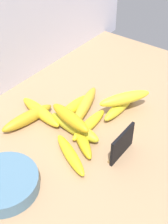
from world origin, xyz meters
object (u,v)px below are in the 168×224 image
Objects in this scene: banana_1 at (84,105)px; banana_3 at (120,107)px; banana_5 at (89,125)px; chalkboard_sign at (122,145)px; banana_8 at (82,140)px; banana_6 at (70,154)px; banana_2 at (28,118)px; banana_7 at (40,112)px; banana_4 at (74,127)px; banana_9 at (70,118)px; banana_10 at (125,98)px; fruit_bowl at (4,183)px; banana_0 at (74,107)px.

banana_1 is 11.78cm from banana_3.
banana_3 is 13.59cm from banana_5.
chalkboard_sign is 0.72× the size of banana_8.
banana_3 is at bearing -2.48° from banana_8.
banana_2 is at bearing 79.64° from banana_6.
banana_2 is 0.98× the size of banana_7.
banana_1 is 1.24× the size of banana_5.
banana_9 is at bearing 143.16° from banana_4.
banana_6 is (-13.09, -3.11, -0.03)cm from banana_5.
banana_10 is (0.48, -1.22, 3.72)cm from banana_3.
banana_6 is at bearing -100.36° from banana_2.
banana_3 is at bearing -12.73° from banana_5.
banana_9 is 20.20cm from banana_10.
banana_1 is 1.11× the size of banana_2.
banana_4 is 13.55cm from banana_7.
banana_1 is 15.91cm from banana_8.
chalkboard_sign reaches higher than fruit_bowl.
chalkboard_sign is 16.34cm from banana_4.
banana_0 and banana_7 have the same top height.
banana_0 is 9.73cm from banana_5.
fruit_bowl is (-27.81, 17.53, -1.85)cm from chalkboard_sign.
banana_2 is at bearing 110.11° from banana_4.
banana_8 is (-19.84, 0.86, -0.17)cm from banana_3.
banana_5 is 0.99× the size of banana_6.
banana_1 is 11.41cm from banana_4.
banana_9 is (-0.26, -12.80, 4.34)cm from banana_7.
chalkboard_sign is 0.71× the size of banana_0.
banana_2 is at bearing 98.16° from banana_8.
banana_3 is (22.62, -20.24, -0.19)cm from banana_2.
banana_8 is at bearing -118.43° from banana_4.
banana_4 is 1.16× the size of banana_9.
banana_0 is at bearing 127.28° from banana_10.
banana_3 is at bearing 0.25° from banana_6.
banana_9 reaches higher than banana_4.
banana_6 is at bearing 177.65° from banana_10.
banana_9 reaches higher than fruit_bowl.
banana_10 is at bearing -42.88° from banana_2.
banana_2 is at bearing 31.67° from fruit_bowl.
banana_10 is at bearing 29.10° from chalkboard_sign.
banana_3 is (44.21, -6.92, -0.21)cm from fruit_bowl.
chalkboard_sign is at bearing -115.63° from banana_1.
chalkboard_sign is 0.58× the size of banana_7.
banana_3 reaches higher than banana_5.
chalkboard_sign reaches higher than banana_3.
banana_9 reaches higher than banana_10.
banana_1 is (37.57, 2.82, -0.15)cm from fruit_bowl.
banana_3 is at bearing -18.02° from banana_4.
banana_10 is (17.74, -6.83, 3.36)cm from banana_4.
banana_2 is 15.57cm from banana_4.
banana_5 is 0.88× the size of banana_7.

